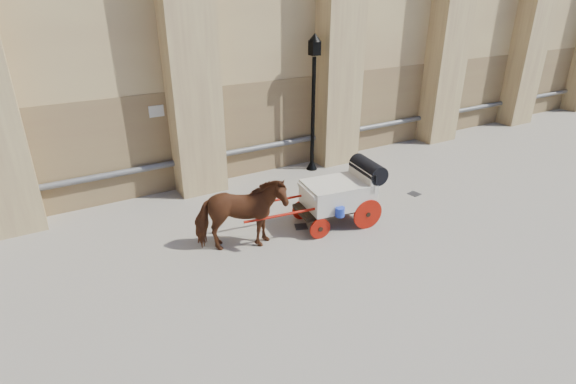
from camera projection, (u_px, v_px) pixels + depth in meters
ground at (288, 231)px, 11.49m from camera, size 90.00×90.00×0.00m
horse at (241, 215)px, 10.38m from camera, size 2.31×1.57×1.79m
carriage at (342, 192)px, 11.58m from camera, size 3.86×1.49×1.65m
street_lamp at (313, 101)px, 14.39m from camera, size 0.41×0.41×4.42m
drain_grate_near at (301, 227)px, 11.70m from camera, size 0.41×0.41×0.01m
drain_grate_far at (414, 194)px, 13.54m from camera, size 0.37×0.37×0.01m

